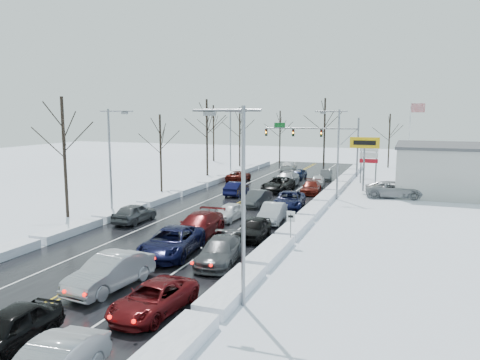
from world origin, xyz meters
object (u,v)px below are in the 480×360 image
at_px(traffic_signal_mast, 321,136).
at_px(oncoming_car_0, 236,195).
at_px(flagpole, 411,133).
at_px(queued_car_0, 9,350).
at_px(tires_plus_sign, 365,146).

bearing_deg(traffic_signal_mast, oncoming_car_0, -105.42).
relative_size(flagpole, oncoming_car_0, 2.28).
xyz_separation_m(flagpole, queued_car_0, (-13.44, -54.81, -5.93)).
height_order(flagpole, queued_car_0, flagpole).
bearing_deg(oncoming_car_0, queued_car_0, 94.46).
xyz_separation_m(tires_plus_sign, flagpole, (4.67, 14.01, 0.93)).
bearing_deg(flagpole, tires_plus_sign, -108.44).
bearing_deg(tires_plus_sign, oncoming_car_0, -149.53).
bearing_deg(traffic_signal_mast, queued_car_0, -91.86).
height_order(tires_plus_sign, flagpole, flagpole).
bearing_deg(flagpole, queued_car_0, -103.78).
bearing_deg(queued_car_0, tires_plus_sign, 76.02).
height_order(queued_car_0, oncoming_car_0, queued_car_0).
bearing_deg(traffic_signal_mast, tires_plus_sign, -59.54).
relative_size(tires_plus_sign, flagpole, 0.60).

